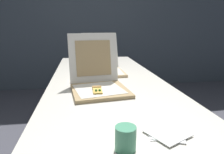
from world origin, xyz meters
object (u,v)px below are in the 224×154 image
Objects in this scene: pizza_box_middle at (103,67)px; cup_printed_front at (126,139)px; cup_white_far at (79,67)px; napkin_pile at (166,133)px; pizza_box_front at (98,83)px; cup_white_mid at (77,76)px; table at (106,84)px.

cup_printed_front is (-0.05, -1.23, -0.01)m from pizza_box_middle.
cup_printed_front is (0.17, -1.39, 0.01)m from cup_white_far.
napkin_pile is at bearing -85.90° from pizza_box_middle.
napkin_pile is (0.19, 0.08, -0.04)m from cup_printed_front.
pizza_box_middle is at bearing -34.45° from cup_white_far.
pizza_box_middle reaches higher than napkin_pile.
cup_printed_front is at bearing -94.09° from pizza_box_front.
cup_white_far is at bearing 105.41° from napkin_pile.
cup_white_mid is (-0.24, -0.24, -0.02)m from pizza_box_middle.
pizza_box_front is 0.54m from pizza_box_middle.
pizza_box_middle is (0.09, 0.53, -0.00)m from pizza_box_front.
cup_white_mid is (-0.24, 0.00, 0.08)m from table.
napkin_pile is at bearing -74.59° from cup_white_far.
pizza_box_front is 0.70m from cup_white_far.
pizza_box_front is 2.41× the size of napkin_pile.
pizza_box_front is 0.70m from cup_printed_front.
cup_white_far is 1.00× the size of cup_white_mid.
table is at bearing 98.13° from napkin_pile.
pizza_box_middle is (-0.00, 0.24, 0.10)m from table.
cup_white_far is 1.40m from cup_printed_front.
pizza_box_middle is 0.27m from cup_white_far.
cup_printed_front reaches higher than napkin_pile.
table is 0.25m from cup_white_mid.
napkin_pile is at bearing -81.87° from table.
pizza_box_middle reaches higher than cup_white_mid.
napkin_pile is (0.36, -1.31, -0.03)m from cup_white_far.
pizza_box_middle is 1.23m from cup_printed_front.
pizza_box_front reaches higher than cup_white_far.
cup_white_far is at bearing 88.56° from cup_white_mid.
cup_white_far and cup_white_mid have the same top height.
pizza_box_front reaches higher than cup_white_mid.
pizza_box_front is at bearing -63.28° from cup_white_mid.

